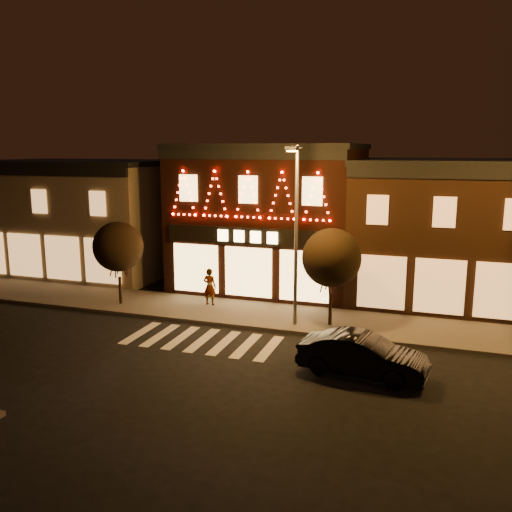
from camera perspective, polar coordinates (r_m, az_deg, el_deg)
The scene contains 10 objects.
ground at distance 20.24m, azimuth -10.41°, elevation -12.41°, with size 120.00×120.00×0.00m, color black.
sidewalk_far at distance 26.42m, azimuth 1.90°, elevation -6.34°, with size 44.00×4.00×0.15m, color #47423D.
building_left at distance 37.67m, azimuth -17.72°, elevation 4.03°, with size 12.20×8.28×7.30m.
building_pulp at distance 31.72m, azimuth 1.59°, elevation 4.20°, with size 10.20×8.34×8.30m.
building_right_a at distance 30.43m, azimuth 18.99°, elevation 2.53°, with size 9.20×8.28×7.50m.
streetlamp_mid at distance 23.81m, azimuth 4.18°, elevation 3.56°, with size 0.53×1.85×8.06m.
tree_left at distance 28.47m, azimuth -14.29°, elevation 0.95°, with size 2.55×2.55×4.27m.
tree_right at distance 24.42m, azimuth 7.96°, elevation -0.20°, with size 2.66×2.66×4.44m.
dark_sedan at distance 20.15m, azimuth 11.13°, elevation -10.22°, with size 1.60×4.59×1.51m, color black.
pedestrian at distance 27.88m, azimuth -4.89°, elevation -3.22°, with size 0.70×0.46×1.91m, color gray.
Camera 1 is at (9.19, -16.13, 8.07)m, focal length 38.06 mm.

